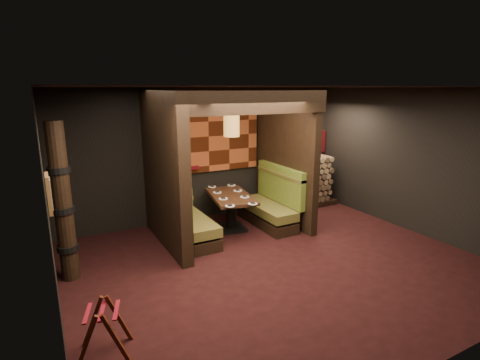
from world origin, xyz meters
name	(u,v)px	position (x,y,z in m)	size (l,w,h in m)	color
floor	(277,264)	(0.00, 0.00, -0.01)	(6.50, 5.50, 0.02)	black
ceiling	(282,86)	(0.00, 0.00, 2.86)	(6.50, 5.50, 0.02)	black
wall_back	(209,154)	(0.00, 2.76, 1.43)	(6.50, 0.02, 2.85)	black
wall_front	(445,243)	(0.00, -2.76, 1.43)	(6.50, 0.02, 2.85)	black
wall_left	(47,212)	(-3.26, 0.00, 1.43)	(0.02, 5.50, 2.85)	black
wall_right	(417,162)	(3.26, 0.00, 1.43)	(0.02, 5.50, 2.85)	black
partition_left	(164,169)	(-1.35, 1.65, 1.43)	(0.20, 2.20, 2.85)	black
partition_right	(285,156)	(1.30, 1.70, 1.43)	(0.15, 2.10, 2.85)	black
header_beam	(256,101)	(-0.02, 0.70, 2.63)	(2.85, 0.18, 0.44)	black
tapa_back_panel	(208,136)	(-0.02, 2.71, 1.82)	(2.40, 0.06, 1.55)	#A94D27
tapa_side_panel	(166,144)	(-1.23, 1.82, 1.85)	(0.04, 1.85, 1.45)	#A94D27
lacquer_shelf	(185,168)	(-0.60, 2.65, 1.18)	(0.60, 0.12, 0.07)	#600C14
booth_bench_left	(187,220)	(-0.96, 1.65, 0.40)	(0.68, 1.60, 1.14)	black
booth_bench_right	(271,206)	(0.93, 1.65, 0.40)	(0.68, 1.60, 1.14)	black
dining_table	(231,206)	(0.03, 1.76, 0.50)	(1.01, 1.52, 0.74)	black
place_settings	(231,194)	(0.03, 1.76, 0.75)	(0.89, 1.68, 0.03)	white
pendant_lamp	(231,125)	(0.03, 1.71, 2.15)	(0.30, 0.30, 0.92)	#A47635
framed_picture	(49,194)	(-3.22, 0.10, 1.62)	(0.05, 0.36, 0.46)	olive
luggage_rack	(104,328)	(-2.86, -0.90, 0.31)	(0.67, 0.55, 0.63)	#401609
totem_column	(63,204)	(-3.05, 1.10, 1.19)	(0.31, 0.31, 2.40)	black
firewood_stack	(302,182)	(2.29, 2.35, 0.61)	(1.73, 0.70, 1.22)	black
mosaic_header	(295,144)	(2.29, 2.68, 1.50)	(1.83, 0.10, 0.56)	maroon
bay_front_post	(282,154)	(1.39, 1.96, 1.43)	(0.08, 0.08, 2.85)	black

